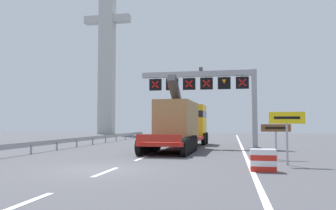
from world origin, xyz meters
TOP-DOWN VIEW (x-y plane):
  - ground at (0.00, 0.00)m, footprint 112.00×112.00m
  - lane_markings at (0.47, 17.96)m, footprint 0.20×50.53m
  - edge_line_right at (6.20, 12.00)m, footprint 0.20×63.00m
  - overhead_lane_gantry at (3.81, 13.69)m, footprint 9.65×0.90m
  - heavy_haul_truck_red at (1.55, 13.27)m, footprint 3.35×14.12m
  - exit_sign_yellow at (7.93, 2.95)m, footprint 1.61×0.15m
  - tourist_info_sign_brown at (7.75, 5.50)m, footprint 1.56×0.15m
  - crash_barrier_striped at (6.64, 0.71)m, footprint 1.01×0.51m
  - guardrail_left at (-7.25, 15.31)m, footprint 0.13×34.61m
  - bridge_pylon_distant at (-17.84, 45.39)m, footprint 9.00×2.00m

SIDE VIEW (x-z plane):
  - ground at x=0.00m, z-range 0.00..0.00m
  - edge_line_right at x=6.20m, z-range 0.00..0.01m
  - lane_markings at x=0.47m, z-range 0.00..0.01m
  - crash_barrier_striped at x=6.64m, z-range 0.00..0.90m
  - guardrail_left at x=-7.25m, z-range 0.18..0.94m
  - tourist_info_sign_brown at x=7.75m, z-range 0.50..2.40m
  - exit_sign_yellow at x=7.93m, z-range 0.66..3.14m
  - heavy_haul_truck_red at x=1.55m, z-range -0.66..4.64m
  - overhead_lane_gantry at x=3.81m, z-range 1.73..8.28m
  - bridge_pylon_distant at x=-17.84m, z-range 0.39..35.75m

